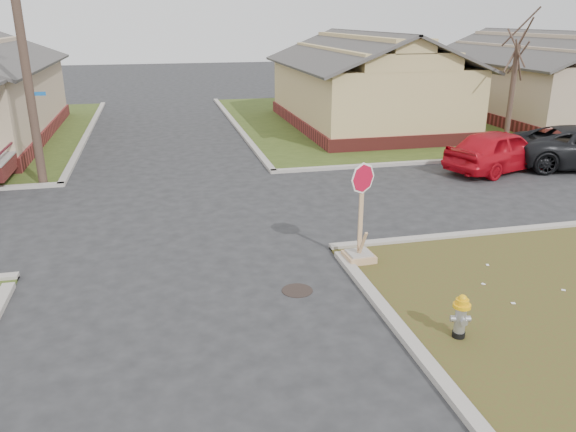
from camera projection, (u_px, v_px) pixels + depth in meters
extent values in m
plane|color=#242527|center=(188.00, 291.00, 11.52)|extent=(120.00, 120.00, 0.00)
cube|color=#38491A|center=(548.00, 112.00, 32.76)|extent=(37.00, 19.00, 0.05)
cylinder|color=black|center=(297.00, 290.00, 11.54)|extent=(0.64, 0.64, 0.01)
cube|color=maroon|center=(364.00, 120.00, 28.70)|extent=(7.20, 11.20, 0.60)
cube|color=tan|center=(365.00, 88.00, 28.16)|extent=(7.00, 11.00, 2.60)
cube|color=maroon|center=(535.00, 113.00, 30.86)|extent=(7.20, 11.20, 0.60)
cube|color=#C1A98B|center=(540.00, 83.00, 30.32)|extent=(7.00, 11.00, 2.60)
cylinder|color=#3D2A23|center=(22.00, 45.00, 17.26)|extent=(0.28, 0.28, 9.00)
cylinder|color=#3D2A23|center=(511.00, 98.00, 23.17)|extent=(0.22, 0.22, 4.20)
cylinder|color=black|center=(458.00, 334.00, 9.78)|extent=(0.22, 0.22, 0.10)
cylinder|color=#A2A3A6|center=(460.00, 320.00, 9.68)|extent=(0.19, 0.19, 0.47)
sphere|color=#A2A3A6|center=(462.00, 308.00, 9.60)|extent=(0.19, 0.19, 0.19)
cylinder|color=#FFB60D|center=(462.00, 306.00, 9.59)|extent=(0.30, 0.30, 0.06)
cylinder|color=#FFB60D|center=(462.00, 302.00, 9.57)|extent=(0.22, 0.22, 0.10)
sphere|color=#FFB60D|center=(463.00, 299.00, 9.55)|extent=(0.15, 0.15, 0.15)
cube|color=tan|center=(359.00, 257.00, 12.85)|extent=(0.64, 0.64, 0.15)
cube|color=#A39C95|center=(359.00, 253.00, 12.82)|extent=(0.51, 0.51, 0.04)
cube|color=tan|center=(361.00, 211.00, 12.48)|extent=(0.09, 0.05, 2.16)
cylinder|color=#BB0C2D|center=(363.00, 178.00, 12.18)|extent=(0.58, 0.25, 0.62)
cylinder|color=white|center=(363.00, 178.00, 12.19)|extent=(0.65, 0.29, 0.70)
imported|color=red|center=(500.00, 150.00, 20.25)|extent=(4.83, 3.19, 1.53)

